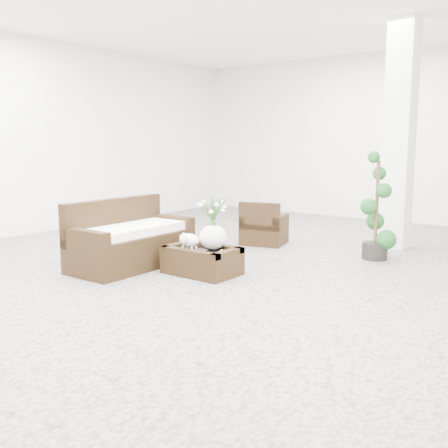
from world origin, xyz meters
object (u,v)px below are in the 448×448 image
Objects in this scene: topiary at (377,207)px; armchair at (264,222)px; loveseat at (132,234)px; coffee_table at (202,262)px.

armchair is at bearing 179.67° from topiary.
topiary reaches higher than loveseat.
topiary reaches higher than coffee_table.
armchair is 2.47m from loveseat.
armchair is at bearing 101.76° from coffee_table.
coffee_table is at bearing -76.06° from loveseat.
loveseat is 3.42m from topiary.
loveseat is at bearing 62.43° from armchair.
armchair is 0.47× the size of topiary.
topiary is (1.43, 2.14, 0.59)m from coffee_table.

